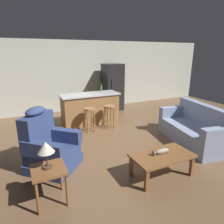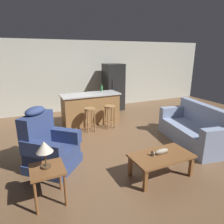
{
  "view_description": "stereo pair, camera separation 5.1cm",
  "coord_description": "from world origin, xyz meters",
  "px_view_note": "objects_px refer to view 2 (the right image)",
  "views": [
    {
      "loc": [
        -1.98,
        -4.35,
        2.15
      ],
      "look_at": [
        0.06,
        -0.1,
        0.75
      ],
      "focal_mm": 32.0,
      "sensor_mm": 36.0,
      "label": 1
    },
    {
      "loc": [
        -1.93,
        -4.37,
        2.15
      ],
      "look_at": [
        0.06,
        -0.1,
        0.75
      ],
      "focal_mm": 32.0,
      "sensor_mm": 36.0,
      "label": 2
    }
  ],
  "objects_px": {
    "recliner_near_lamp": "(49,147)",
    "bottle_tall_green": "(102,88)",
    "bar_stool_right": "(110,113)",
    "table_lamp": "(44,148)",
    "kitchen_island": "(91,109)",
    "coffee_table": "(161,158)",
    "fish_figurine": "(160,152)",
    "refrigerator": "(113,87)",
    "end_table": "(48,174)",
    "bar_stool_left": "(90,115)",
    "couch": "(195,130)"
  },
  "relations": [
    {
      "from": "coffee_table",
      "to": "refrigerator",
      "type": "bearing_deg",
      "value": 75.38
    },
    {
      "from": "couch",
      "to": "bottle_tall_green",
      "type": "distance_m",
      "value": 3.1
    },
    {
      "from": "fish_figurine",
      "to": "bottle_tall_green",
      "type": "xyz_separation_m",
      "value": [
        0.29,
        3.44,
        0.58
      ]
    },
    {
      "from": "couch",
      "to": "bar_stool_left",
      "type": "height_order",
      "value": "couch"
    },
    {
      "from": "bar_stool_left",
      "to": "bar_stool_right",
      "type": "bearing_deg",
      "value": 0.0
    },
    {
      "from": "recliner_near_lamp",
      "to": "bottle_tall_green",
      "type": "distance_m",
      "value": 3.17
    },
    {
      "from": "bottle_tall_green",
      "to": "fish_figurine",
      "type": "bearing_deg",
      "value": -94.84
    },
    {
      "from": "coffee_table",
      "to": "table_lamp",
      "type": "relative_size",
      "value": 2.68
    },
    {
      "from": "end_table",
      "to": "kitchen_island",
      "type": "height_order",
      "value": "kitchen_island"
    },
    {
      "from": "table_lamp",
      "to": "bar_stool_right",
      "type": "relative_size",
      "value": 0.6
    },
    {
      "from": "couch",
      "to": "table_lamp",
      "type": "bearing_deg",
      "value": 19.95
    },
    {
      "from": "kitchen_island",
      "to": "refrigerator",
      "type": "relative_size",
      "value": 1.02
    },
    {
      "from": "couch",
      "to": "kitchen_island",
      "type": "xyz_separation_m",
      "value": [
        -1.85,
        2.44,
        0.14
      ]
    },
    {
      "from": "table_lamp",
      "to": "bar_stool_left",
      "type": "relative_size",
      "value": 0.6
    },
    {
      "from": "coffee_table",
      "to": "bar_stool_right",
      "type": "bearing_deg",
      "value": 86.19
    },
    {
      "from": "fish_figurine",
      "to": "table_lamp",
      "type": "relative_size",
      "value": 0.83
    },
    {
      "from": "kitchen_island",
      "to": "couch",
      "type": "bearing_deg",
      "value": -52.76
    },
    {
      "from": "fish_figurine",
      "to": "kitchen_island",
      "type": "relative_size",
      "value": 0.19
    },
    {
      "from": "recliner_near_lamp",
      "to": "bottle_tall_green",
      "type": "relative_size",
      "value": 4.98
    },
    {
      "from": "fish_figurine",
      "to": "bar_stool_left",
      "type": "distance_m",
      "value": 2.59
    },
    {
      "from": "coffee_table",
      "to": "end_table",
      "type": "bearing_deg",
      "value": 174.67
    },
    {
      "from": "table_lamp",
      "to": "fish_figurine",
      "type": "bearing_deg",
      "value": -4.89
    },
    {
      "from": "couch",
      "to": "refrigerator",
      "type": "xyz_separation_m",
      "value": [
        -0.5,
        3.64,
        0.54
      ]
    },
    {
      "from": "table_lamp",
      "to": "bottle_tall_green",
      "type": "height_order",
      "value": "bottle_tall_green"
    },
    {
      "from": "recliner_near_lamp",
      "to": "coffee_table",
      "type": "bearing_deg",
      "value": 9.64
    },
    {
      "from": "bar_stool_left",
      "to": "table_lamp",
      "type": "bearing_deg",
      "value": -121.75
    },
    {
      "from": "bar_stool_right",
      "to": "bottle_tall_green",
      "type": "height_order",
      "value": "bottle_tall_green"
    },
    {
      "from": "coffee_table",
      "to": "end_table",
      "type": "height_order",
      "value": "end_table"
    },
    {
      "from": "coffee_table",
      "to": "recliner_near_lamp",
      "type": "bearing_deg",
      "value": 146.78
    },
    {
      "from": "coffee_table",
      "to": "kitchen_island",
      "type": "relative_size",
      "value": 0.61
    },
    {
      "from": "refrigerator",
      "to": "end_table",
      "type": "bearing_deg",
      "value": -125.86
    },
    {
      "from": "end_table",
      "to": "bar_stool_left",
      "type": "bearing_deg",
      "value": 58.61
    },
    {
      "from": "fish_figurine",
      "to": "bar_stool_right",
      "type": "distance_m",
      "value": 2.56
    },
    {
      "from": "table_lamp",
      "to": "kitchen_island",
      "type": "bearing_deg",
      "value": 60.33
    },
    {
      "from": "bar_stool_left",
      "to": "refrigerator",
      "type": "bearing_deg",
      "value": 48.92
    },
    {
      "from": "fish_figurine",
      "to": "table_lamp",
      "type": "bearing_deg",
      "value": 175.11
    },
    {
      "from": "kitchen_island",
      "to": "bar_stool_left",
      "type": "bearing_deg",
      "value": -110.97
    },
    {
      "from": "fish_figurine",
      "to": "bar_stool_left",
      "type": "xyz_separation_m",
      "value": [
        -0.44,
        2.55,
        0.01
      ]
    },
    {
      "from": "recliner_near_lamp",
      "to": "end_table",
      "type": "distance_m",
      "value": 0.99
    },
    {
      "from": "recliner_near_lamp",
      "to": "bar_stool_left",
      "type": "height_order",
      "value": "recliner_near_lamp"
    },
    {
      "from": "fish_figurine",
      "to": "refrigerator",
      "type": "relative_size",
      "value": 0.19
    },
    {
      "from": "fish_figurine",
      "to": "recliner_near_lamp",
      "type": "bearing_deg",
      "value": 147.64
    },
    {
      "from": "recliner_near_lamp",
      "to": "bar_stool_right",
      "type": "xyz_separation_m",
      "value": [
        1.94,
        1.44,
        0.05
      ]
    },
    {
      "from": "recliner_near_lamp",
      "to": "bottle_tall_green",
      "type": "height_order",
      "value": "recliner_near_lamp"
    },
    {
      "from": "end_table",
      "to": "recliner_near_lamp",
      "type": "bearing_deg",
      "value": 81.43
    },
    {
      "from": "bar_stool_right",
      "to": "recliner_near_lamp",
      "type": "bearing_deg",
      "value": -143.47
    },
    {
      "from": "couch",
      "to": "table_lamp",
      "type": "height_order",
      "value": "table_lamp"
    },
    {
      "from": "table_lamp",
      "to": "bar_stool_right",
      "type": "distance_m",
      "value": 3.2
    },
    {
      "from": "fish_figurine",
      "to": "bar_stool_left",
      "type": "height_order",
      "value": "bar_stool_left"
    },
    {
      "from": "coffee_table",
      "to": "bar_stool_left",
      "type": "relative_size",
      "value": 1.62
    }
  ]
}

